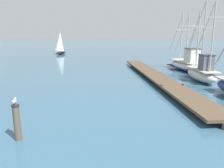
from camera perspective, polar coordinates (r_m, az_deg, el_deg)
The scene contains 6 objects.
floating_dock at distance 20.49m, azimuth 11.21°, elevation 2.19°, with size 3.49×22.11×0.53m.
fishing_boat_0 at distance 20.81m, azimuth 22.43°, elevation 2.86°, with size 1.68×6.42×7.34m.
fishing_boat_1 at distance 26.46m, azimuth 19.09°, elevation 4.94°, with size 3.10×8.04×6.77m.
mooring_piling at distance 9.36m, azimuth -23.60°, elevation -9.02°, with size 0.30×0.30×1.45m.
perched_seagull at distance 9.09m, azimuth -24.09°, elevation -4.10°, with size 0.17×0.38×0.27m.
distant_sailboat at distance 46.76m, azimuth -13.44°, elevation 10.32°, with size 2.71×3.99×5.07m.
Camera 1 is at (2.54, -1.96, 4.08)m, focal length 35.00 mm.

